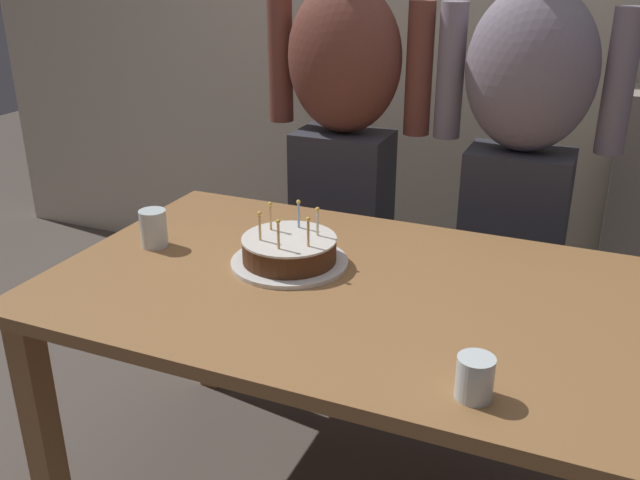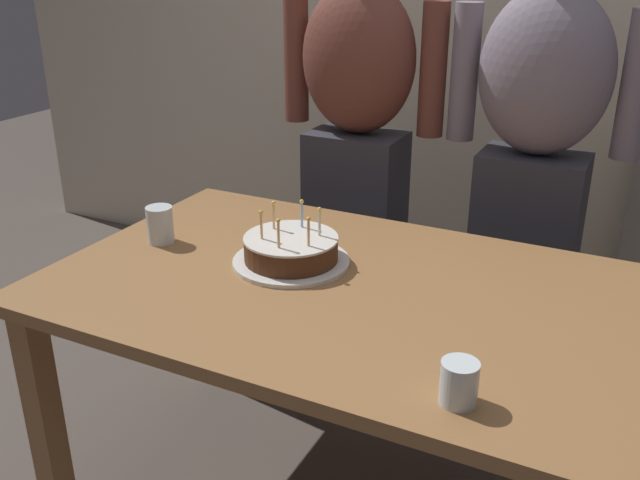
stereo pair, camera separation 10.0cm
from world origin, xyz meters
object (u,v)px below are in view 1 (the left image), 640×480
water_glass_far (475,378)px  person_man_bearded (343,145)px  birthday_cake (289,252)px  water_glass_near (154,228)px  person_woman_cardigan (520,164)px

water_glass_far → person_man_bearded: 1.37m
birthday_cake → person_man_bearded: bearing=100.6°
water_glass_near → person_woman_cardigan: (0.90, 0.79, 0.08)m
water_glass_near → water_glass_far: size_ratio=1.24×
person_man_bearded → person_woman_cardigan: size_ratio=1.00×
person_man_bearded → water_glass_near: bearing=71.0°
birthday_cake → water_glass_far: bearing=-35.0°
birthday_cake → person_woman_cardigan: bearing=56.9°
person_woman_cardigan → person_man_bearded: bearing=0.0°
water_glass_near → water_glass_far: (1.00, -0.37, -0.01)m
water_glass_far → person_woman_cardigan: (-0.10, 1.16, 0.09)m
water_glass_far → person_woman_cardigan: size_ratio=0.05×
birthday_cake → person_man_bearded: person_man_bearded is taller
birthday_cake → person_man_bearded: size_ratio=0.19×
birthday_cake → water_glass_far: size_ratio=3.67×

